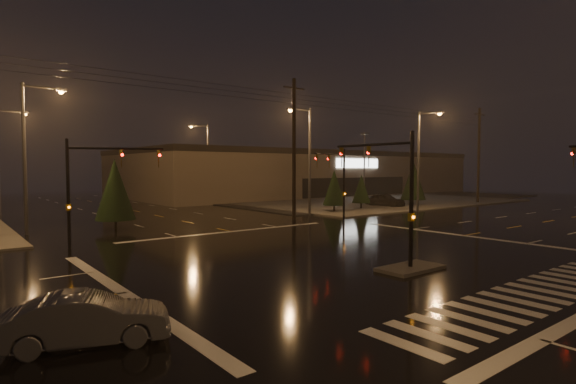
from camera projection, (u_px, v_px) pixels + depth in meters
name	position (u px, v px, depth m)	size (l,w,h in m)	color
ground	(344.00, 256.00, 22.60)	(140.00, 140.00, 0.00)	black
sidewalk_ne	(343.00, 199.00, 64.66)	(36.00, 36.00, 0.12)	#4B4843
median_island	(410.00, 268.00, 19.46)	(3.00, 1.60, 0.15)	#4B4843
crosswalk	(530.00, 295.00, 15.53)	(15.00, 2.60, 0.01)	beige
stop_bar_far	(232.00, 231.00, 31.25)	(16.00, 0.50, 0.01)	beige
parking_lot	(377.00, 198.00, 66.17)	(50.00, 24.00, 0.08)	black
retail_building	(299.00, 172.00, 80.11)	(60.20, 28.30, 7.20)	brown
signal_mast_median	(394.00, 183.00, 19.99)	(0.25, 4.59, 6.00)	black
signal_mast_ne	(338.00, 176.00, 36.22)	(4.84, 1.86, 6.00)	black
signal_mast_nw	(89.00, 180.00, 24.53)	(4.84, 1.86, 6.00)	black
streetlight_1	(30.00, 147.00, 29.56)	(2.77, 0.32, 10.00)	#38383A
streetlight_2	(2.00, 154.00, 42.14)	(2.77, 0.32, 10.00)	#38383A
streetlight_3	(307.00, 153.00, 41.77)	(2.77, 0.32, 10.00)	#38383A
streetlight_4	(206.00, 158.00, 57.49)	(2.77, 0.32, 10.00)	#38383A
streetlight_6	(421.00, 154.00, 44.64)	(0.32, 2.77, 10.00)	#38383A
utility_pole_1	(294.00, 148.00, 38.22)	(2.20, 0.32, 12.00)	black
utility_pole_2	(479.00, 155.00, 56.69)	(2.20, 0.32, 12.00)	black
conifer_0	(334.00, 188.00, 45.16)	(2.27, 2.27, 4.25)	black
conifer_1	(361.00, 189.00, 48.32)	(1.95, 1.95, 3.75)	black
conifer_2	(413.00, 180.00, 53.27)	(2.92, 2.92, 5.26)	black
conifer_3	(115.00, 189.00, 32.24)	(2.81, 2.81, 5.09)	black
car_parked	(385.00, 200.00, 51.62)	(1.87, 4.64, 1.58)	black
car_crossing	(87.00, 319.00, 11.13)	(1.37, 3.94, 1.30)	#585A60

